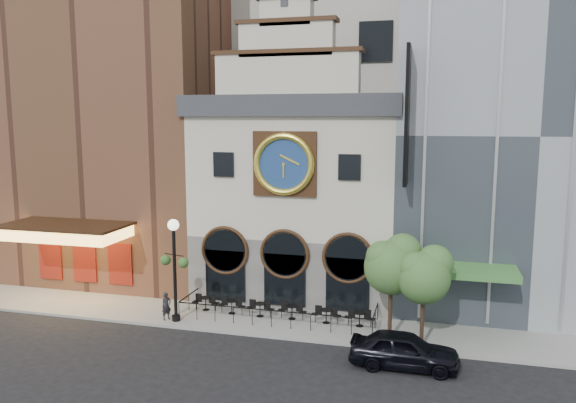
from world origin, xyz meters
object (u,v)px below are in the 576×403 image
(car_right, at_px, (404,350))
(lamppost, at_px, (174,259))
(bistro_3, at_px, (292,311))
(bistro_2, at_px, (260,308))
(bistro_4, at_px, (326,315))
(pedestrian, at_px, (166,306))
(tree_left, at_px, (392,263))
(tree_right, at_px, (425,273))
(bistro_5, at_px, (360,318))
(bistro_1, at_px, (232,306))
(bistro_0, at_px, (206,302))

(car_right, bearing_deg, lamppost, 79.11)
(bistro_3, relative_size, car_right, 0.33)
(bistro_2, xyz_separation_m, bistro_4, (3.75, -0.07, 0.00))
(bistro_2, bearing_deg, pedestrian, -159.74)
(lamppost, height_order, tree_left, lamppost)
(bistro_3, distance_m, bistro_4, 1.93)
(tree_left, bearing_deg, tree_right, -22.72)
(bistro_2, distance_m, tree_left, 8.18)
(bistro_4, bearing_deg, tree_left, -21.78)
(bistro_5, bearing_deg, bistro_1, 179.11)
(bistro_5, xyz_separation_m, lamppost, (-9.76, -1.70, 3.00))
(bistro_2, bearing_deg, lamppost, -157.25)
(bistro_1, bearing_deg, tree_left, -9.58)
(pedestrian, relative_size, tree_right, 0.30)
(tree_left, height_order, tree_right, tree_left)
(bistro_2, distance_m, lamppost, 5.48)
(bistro_1, distance_m, tree_left, 9.70)
(bistro_1, relative_size, tree_right, 0.31)
(bistro_1, bearing_deg, tree_right, -11.63)
(bistro_3, distance_m, tree_right, 8.00)
(lamppost, bearing_deg, bistro_4, 26.35)
(bistro_1, distance_m, pedestrian, 3.61)
(tree_left, bearing_deg, lamppost, -178.51)
(bistro_1, distance_m, bistro_2, 1.67)
(bistro_1, height_order, lamppost, lamppost)
(bistro_0, relative_size, bistro_1, 1.00)
(tree_left, distance_m, tree_right, 1.70)
(lamppost, bearing_deg, bistro_5, 24.14)
(car_right, bearing_deg, pedestrian, 79.56)
(tree_right, bearing_deg, bistro_0, 169.18)
(bistro_0, distance_m, tree_right, 12.78)
(bistro_4, relative_size, bistro_5, 1.00)
(bistro_0, bearing_deg, car_right, -21.11)
(bistro_4, bearing_deg, tree_right, -22.07)
(pedestrian, xyz_separation_m, tree_right, (13.60, -0.36, 2.92))
(bistro_0, xyz_separation_m, tree_right, (12.14, -2.32, 3.22))
(tree_right, bearing_deg, bistro_5, 148.01)
(car_right, relative_size, tree_right, 0.96)
(bistro_0, height_order, car_right, car_right)
(car_right, height_order, pedestrian, pedestrian)
(bistro_0, relative_size, bistro_2, 1.00)
(car_right, bearing_deg, bistro_3, 56.05)
(bistro_0, xyz_separation_m, tree_left, (10.59, -1.67, 3.45))
(tree_left, relative_size, tree_right, 1.06)
(bistro_3, xyz_separation_m, car_right, (6.25, -4.26, 0.21))
(bistro_3, distance_m, bistro_5, 3.72)
(bistro_0, distance_m, bistro_4, 7.08)
(bistro_3, bearing_deg, pedestrian, -164.59)
(bistro_3, distance_m, tree_left, 6.62)
(bistro_3, height_order, tree_right, tree_right)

